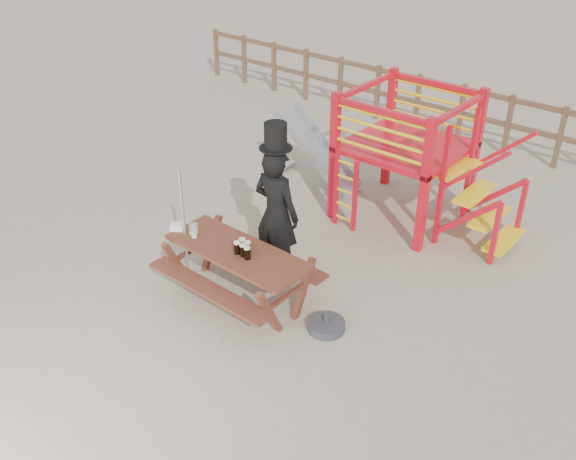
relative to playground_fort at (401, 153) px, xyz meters
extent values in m
plane|color=tan|center=(-0.12, -3.58, -1.07)|extent=(60.00, 60.00, 0.00)
cube|color=brown|center=(-0.12, 3.42, 0.03)|extent=(15.00, 0.06, 0.10)
cube|color=brown|center=(-0.12, 3.42, -0.47)|extent=(15.00, 0.06, 0.10)
cube|color=brown|center=(-7.62, 3.42, -0.47)|extent=(0.09, 0.09, 1.20)
cube|color=brown|center=(-6.62, 3.42, -0.47)|extent=(0.09, 0.09, 1.20)
cube|color=brown|center=(-5.62, 3.42, -0.47)|extent=(0.09, 0.09, 1.20)
cube|color=brown|center=(-4.62, 3.42, -0.47)|extent=(0.09, 0.09, 1.20)
cube|color=brown|center=(-3.62, 3.42, -0.47)|extent=(0.09, 0.09, 1.20)
cube|color=brown|center=(-2.62, 3.42, -0.47)|extent=(0.09, 0.09, 1.20)
cube|color=brown|center=(-1.62, 3.42, -0.47)|extent=(0.09, 0.09, 1.20)
cube|color=brown|center=(-0.62, 3.42, -0.47)|extent=(0.09, 0.09, 1.20)
cube|color=brown|center=(0.38, 3.42, -0.47)|extent=(0.09, 0.09, 1.20)
cube|color=brown|center=(1.38, 3.42, -0.47)|extent=(0.09, 0.09, 1.20)
cube|color=red|center=(-0.72, -0.78, -0.02)|extent=(0.12, 0.12, 2.10)
cube|color=red|center=(0.88, -0.78, -0.02)|extent=(0.12, 0.12, 2.10)
cube|color=red|center=(-0.72, 0.82, -0.02)|extent=(0.12, 0.12, 2.10)
cube|color=red|center=(0.88, 0.82, -0.02)|extent=(0.12, 0.12, 2.10)
cube|color=red|center=(0.08, 0.02, 0.13)|extent=(1.72, 1.72, 0.08)
cube|color=red|center=(0.08, -0.78, 0.93)|extent=(1.60, 0.08, 0.08)
cube|color=red|center=(0.08, 0.82, 0.93)|extent=(1.60, 0.08, 0.08)
cube|color=red|center=(-0.72, 0.02, 0.93)|extent=(0.08, 1.60, 0.08)
cube|color=red|center=(0.88, 0.02, 0.93)|extent=(0.08, 1.60, 0.08)
cylinder|color=yellow|center=(0.08, -0.78, 0.31)|extent=(1.50, 0.05, 0.05)
cylinder|color=yellow|center=(0.08, 0.82, 0.31)|extent=(1.50, 0.05, 0.05)
cylinder|color=yellow|center=(0.08, -0.78, 0.49)|extent=(1.50, 0.05, 0.05)
cylinder|color=yellow|center=(0.08, 0.82, 0.49)|extent=(1.50, 0.05, 0.05)
cylinder|color=yellow|center=(0.08, -0.78, 0.67)|extent=(1.50, 0.05, 0.05)
cylinder|color=yellow|center=(0.08, 0.82, 0.67)|extent=(1.50, 0.05, 0.05)
cylinder|color=yellow|center=(0.08, -0.78, 0.85)|extent=(1.50, 0.05, 0.05)
cylinder|color=yellow|center=(0.08, 0.82, 0.85)|extent=(1.50, 0.05, 0.05)
cube|color=red|center=(-0.55, -0.93, -0.47)|extent=(0.06, 0.06, 1.20)
cube|color=red|center=(-0.19, -0.93, -0.47)|extent=(0.06, 0.06, 1.20)
cylinder|color=yellow|center=(-0.37, -0.93, -0.92)|extent=(0.36, 0.04, 0.04)
cylinder|color=yellow|center=(-0.37, -0.93, -0.68)|extent=(0.36, 0.04, 0.04)
cylinder|color=yellow|center=(-0.37, -0.93, -0.44)|extent=(0.36, 0.04, 0.04)
cylinder|color=yellow|center=(-0.37, -0.93, -0.20)|extent=(0.36, 0.04, 0.04)
cylinder|color=yellow|center=(-0.37, -0.93, 0.04)|extent=(0.36, 0.04, 0.04)
cube|color=yellow|center=(1.03, 0.02, 0.01)|extent=(0.30, 0.90, 0.06)
cube|color=yellow|center=(1.31, 0.02, -0.29)|extent=(0.30, 0.90, 0.06)
cube|color=yellow|center=(1.59, 0.02, -0.59)|extent=(0.30, 0.90, 0.06)
cube|color=yellow|center=(1.87, 0.02, -0.89)|extent=(0.30, 0.90, 0.06)
cube|color=red|center=(1.43, -0.43, -0.47)|extent=(0.95, 0.08, 0.86)
cube|color=red|center=(1.43, 0.47, -0.47)|extent=(0.95, 0.08, 0.86)
cube|color=#B6B9BD|center=(-1.62, 0.02, -0.45)|extent=(1.53, 0.55, 1.21)
cube|color=#B6B9BD|center=(-1.62, -0.25, -0.41)|extent=(1.58, 0.04, 1.28)
cube|color=#B6B9BD|center=(-1.62, 0.29, -0.41)|extent=(1.58, 0.04, 1.28)
cube|color=#B6B9BD|center=(-2.52, 0.02, -0.97)|extent=(0.35, 0.55, 0.05)
cube|color=brown|center=(-0.35, -3.37, -0.33)|extent=(1.98, 0.76, 0.05)
cube|color=brown|center=(-0.35, -3.92, -0.63)|extent=(1.98, 0.29, 0.04)
cube|color=brown|center=(-0.34, -2.83, -0.63)|extent=(1.98, 0.29, 0.04)
cube|color=brown|center=(-1.19, -3.37, -0.72)|extent=(0.09, 1.19, 0.71)
cube|color=brown|center=(0.49, -3.38, -0.72)|extent=(0.09, 1.19, 0.71)
imported|color=black|center=(-0.34, -2.60, -0.11)|extent=(0.72, 0.49, 1.92)
cube|color=#0E9C40|center=(-0.35, -2.45, 0.12)|extent=(0.08, 0.02, 0.45)
cylinder|color=black|center=(-0.34, -2.60, 0.85)|extent=(0.43, 0.43, 0.01)
cylinder|color=black|center=(-0.34, -2.60, 1.02)|extent=(0.29, 0.29, 0.33)
cube|color=white|center=(-0.35, -2.46, 1.14)|extent=(0.15, 0.01, 0.04)
cylinder|color=#B2B2B7|center=(-1.15, -3.54, -0.21)|extent=(0.04, 0.04, 1.73)
cylinder|color=#343438|center=(0.94, -3.15, -1.02)|extent=(0.48, 0.48, 0.11)
cylinder|color=#343438|center=(0.94, -3.15, -0.92)|extent=(0.06, 0.06, 0.09)
cube|color=white|center=(-1.32, -3.52, -0.27)|extent=(0.23, 0.22, 0.08)
cylinder|color=black|center=(-0.28, -3.43, -0.23)|extent=(0.08, 0.08, 0.15)
cylinder|color=beige|center=(-0.28, -3.43, -0.15)|extent=(0.08, 0.08, 0.02)
cylinder|color=black|center=(-0.19, -3.43, -0.23)|extent=(0.08, 0.08, 0.15)
cylinder|color=beige|center=(-0.19, -3.43, -0.15)|extent=(0.08, 0.08, 0.02)
cylinder|color=black|center=(-0.10, -3.44, -0.23)|extent=(0.08, 0.08, 0.15)
cylinder|color=beige|center=(-0.10, -3.44, -0.15)|extent=(0.08, 0.08, 0.02)
cylinder|color=black|center=(-0.29, -3.33, -0.23)|extent=(0.08, 0.08, 0.15)
cylinder|color=beige|center=(-0.29, -3.33, -0.15)|extent=(0.08, 0.08, 0.02)
cylinder|color=black|center=(-0.19, -3.34, -0.23)|extent=(0.08, 0.08, 0.15)
cylinder|color=beige|center=(-0.19, -3.34, -0.15)|extent=(0.08, 0.08, 0.02)
cylinder|color=silver|center=(-1.00, -3.51, -0.23)|extent=(0.08, 0.08, 0.15)
cylinder|color=beige|center=(-1.00, -3.51, -0.30)|extent=(0.07, 0.07, 0.02)
cylinder|color=silver|center=(-1.07, -3.43, -0.23)|extent=(0.08, 0.08, 0.15)
cylinder|color=beige|center=(-1.07, -3.43, -0.30)|extent=(0.07, 0.07, 0.02)
cylinder|color=silver|center=(-1.08, -3.47, -0.23)|extent=(0.08, 0.08, 0.15)
cylinder|color=beige|center=(-1.08, -3.47, -0.30)|extent=(0.07, 0.07, 0.02)
camera|label=1|loc=(4.61, -8.27, 4.12)|focal=40.00mm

